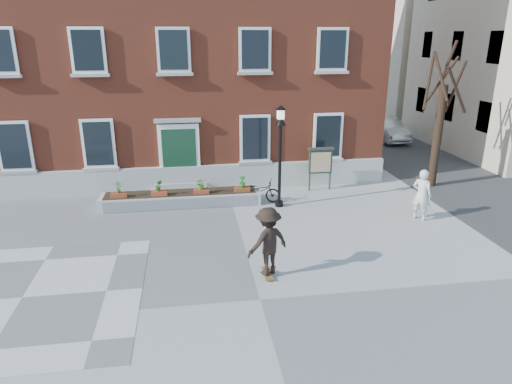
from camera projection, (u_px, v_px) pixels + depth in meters
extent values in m
plane|color=gray|center=(260.00, 300.00, 11.55)|extent=(100.00, 100.00, 0.00)
cube|color=slate|center=(22.00, 298.00, 11.63)|extent=(6.00, 6.00, 0.01)
imported|color=black|center=(259.00, 191.00, 18.23)|extent=(1.83, 1.11, 0.91)
imported|color=silver|center=(386.00, 129.00, 28.90)|extent=(1.59, 4.33, 1.42)
imported|color=silver|center=(422.00, 195.00, 16.32)|extent=(0.80, 0.81, 1.88)
cube|color=brown|center=(175.00, 43.00, 22.40)|extent=(18.00, 10.00, 12.00)
cube|color=#ACACA7|center=(181.00, 179.00, 19.39)|extent=(18.00, 0.24, 1.10)
cube|color=#A8A8A3|center=(181.00, 190.00, 19.41)|extent=(2.60, 0.80, 0.20)
cube|color=#9E9E99|center=(181.00, 184.00, 19.49)|extent=(2.20, 0.50, 0.20)
cube|color=white|center=(179.00, 154.00, 19.07)|extent=(1.70, 0.12, 2.50)
cube|color=#133421|center=(180.00, 156.00, 19.05)|extent=(1.40, 0.06, 2.30)
cube|color=#979792|center=(177.00, 121.00, 18.57)|extent=(1.90, 0.25, 0.15)
cube|color=silver|center=(14.00, 146.00, 17.96)|extent=(1.30, 0.10, 2.00)
cube|color=black|center=(14.00, 147.00, 17.92)|extent=(1.08, 0.04, 1.78)
cube|color=gray|center=(18.00, 172.00, 18.25)|extent=(1.44, 0.20, 0.12)
cube|color=#979792|center=(1.00, 76.00, 17.03)|extent=(1.44, 0.20, 0.12)
cube|color=white|center=(99.00, 144.00, 18.42)|extent=(1.30, 0.10, 2.00)
cube|color=black|center=(98.00, 144.00, 18.37)|extent=(1.08, 0.04, 1.78)
cube|color=#A2A29D|center=(101.00, 169.00, 18.71)|extent=(1.44, 0.20, 0.12)
cube|color=white|center=(88.00, 50.00, 17.24)|extent=(1.30, 0.10, 1.70)
cube|color=black|center=(88.00, 50.00, 17.20)|extent=(1.08, 0.04, 1.48)
cube|color=#A3A39D|center=(90.00, 75.00, 17.48)|extent=(1.44, 0.20, 0.12)
cube|color=silver|center=(174.00, 50.00, 17.70)|extent=(1.30, 0.10, 1.70)
cube|color=black|center=(174.00, 50.00, 17.65)|extent=(1.08, 0.04, 1.48)
cube|color=#9E9E99|center=(175.00, 74.00, 17.94)|extent=(1.44, 0.20, 0.12)
cube|color=white|center=(255.00, 138.00, 19.32)|extent=(1.30, 0.10, 2.00)
cube|color=black|center=(255.00, 139.00, 19.28)|extent=(1.08, 0.04, 1.78)
cube|color=gray|center=(255.00, 163.00, 19.61)|extent=(1.44, 0.20, 0.12)
cube|color=silver|center=(255.00, 50.00, 18.15)|extent=(1.30, 0.10, 1.70)
cube|color=black|center=(255.00, 50.00, 18.10)|extent=(1.08, 0.04, 1.48)
cube|color=#979792|center=(255.00, 73.00, 18.39)|extent=(1.44, 0.20, 0.12)
cube|color=white|center=(328.00, 136.00, 19.78)|extent=(1.30, 0.10, 2.00)
cube|color=black|center=(328.00, 136.00, 19.73)|extent=(1.08, 0.04, 1.78)
cube|color=#A9A9A4|center=(327.00, 160.00, 20.07)|extent=(1.44, 0.20, 0.12)
cube|color=white|center=(332.00, 49.00, 18.60)|extent=(1.30, 0.10, 1.70)
cube|color=black|center=(333.00, 49.00, 18.56)|extent=(1.08, 0.04, 1.48)
cube|color=#A9AAA4|center=(332.00, 72.00, 18.84)|extent=(1.44, 0.20, 0.12)
cube|color=#BABAB5|center=(181.00, 199.00, 17.92)|extent=(6.20, 1.10, 0.50)
cube|color=#AFAFAF|center=(181.00, 204.00, 17.39)|extent=(5.80, 0.02, 0.40)
cube|color=black|center=(181.00, 193.00, 17.83)|extent=(5.80, 0.90, 0.06)
cube|color=maroon|center=(119.00, 196.00, 17.24)|extent=(0.60, 0.25, 0.20)
imported|color=#2D621D|center=(118.00, 187.00, 17.14)|extent=(0.24, 0.24, 0.45)
cube|color=#973B21|center=(159.00, 194.00, 17.46)|extent=(0.60, 0.25, 0.20)
imported|color=#28621D|center=(159.00, 186.00, 17.35)|extent=(0.25, 0.25, 0.45)
cube|color=brown|center=(201.00, 192.00, 17.68)|extent=(0.60, 0.25, 0.20)
imported|color=#3A6D20|center=(201.00, 184.00, 17.58)|extent=(0.40, 0.40, 0.45)
cube|color=brown|center=(242.00, 190.00, 17.91)|extent=(0.60, 0.25, 0.20)
imported|color=#26671F|center=(242.00, 182.00, 17.80)|extent=(0.25, 0.25, 0.45)
cylinder|color=black|center=(437.00, 137.00, 19.59)|extent=(0.36, 0.36, 4.40)
cylinder|color=#301F15|center=(455.00, 87.00, 18.98)|extent=(0.12, 1.12, 2.23)
cylinder|color=black|center=(442.00, 80.00, 19.34)|extent=(1.18, 0.49, 1.97)
cylinder|color=black|center=(429.00, 80.00, 19.09)|extent=(0.88, 1.14, 2.35)
cylinder|color=black|center=(441.00, 77.00, 18.52)|extent=(0.60, 0.77, 1.90)
cylinder|color=black|center=(457.00, 90.00, 18.37)|extent=(1.39, 0.55, 1.95)
cylinder|color=black|center=(449.00, 60.00, 18.70)|extent=(0.43, 0.48, 1.58)
cube|color=#3A3A3D|center=(396.00, 137.00, 30.08)|extent=(8.00, 36.00, 0.01)
cube|color=beige|center=(432.00, 33.00, 36.29)|extent=(10.00, 11.00, 13.00)
cube|color=black|center=(484.00, 117.00, 22.68)|extent=(0.08, 1.00, 1.50)
cube|color=black|center=(449.00, 107.00, 25.67)|extent=(0.08, 1.00, 1.50)
cube|color=black|center=(421.00, 100.00, 28.66)|extent=(0.08, 1.00, 1.50)
cube|color=black|center=(496.00, 47.00, 21.61)|extent=(0.08, 1.00, 1.50)
cube|color=black|center=(458.00, 46.00, 24.60)|extent=(0.08, 1.00, 1.50)
cube|color=black|center=(428.00, 45.00, 27.59)|extent=(0.08, 1.00, 1.50)
cylinder|color=black|center=(279.00, 204.00, 17.84)|extent=(0.32, 0.32, 0.20)
cylinder|color=black|center=(280.00, 167.00, 17.36)|extent=(0.12, 0.12, 3.20)
cone|color=black|center=(281.00, 121.00, 16.79)|extent=(0.40, 0.40, 0.30)
cube|color=beige|center=(281.00, 114.00, 16.70)|extent=(0.24, 0.24, 0.34)
cone|color=black|center=(281.00, 107.00, 16.62)|extent=(0.40, 0.40, 0.16)
cylinder|color=#1A3524|center=(310.00, 170.00, 19.40)|extent=(0.08, 0.08, 1.80)
cylinder|color=#1B3628|center=(330.00, 169.00, 19.53)|extent=(0.08, 0.08, 1.80)
cube|color=#193225|center=(320.00, 162.00, 19.35)|extent=(1.00, 0.10, 1.00)
cube|color=beige|center=(321.00, 162.00, 19.29)|extent=(0.85, 0.02, 0.85)
cube|color=#3B3633|center=(321.00, 149.00, 19.16)|extent=(1.10, 0.16, 0.10)
cube|color=brown|center=(268.00, 273.00, 12.71)|extent=(0.22, 0.78, 0.03)
cylinder|color=black|center=(266.00, 280.00, 12.44)|extent=(0.03, 0.05, 0.05)
cylinder|color=black|center=(273.00, 279.00, 12.47)|extent=(0.03, 0.05, 0.05)
cylinder|color=black|center=(263.00, 270.00, 12.97)|extent=(0.03, 0.05, 0.05)
cylinder|color=black|center=(269.00, 269.00, 12.99)|extent=(0.03, 0.05, 0.05)
imported|color=black|center=(268.00, 241.00, 12.39)|extent=(1.44, 1.18, 1.94)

